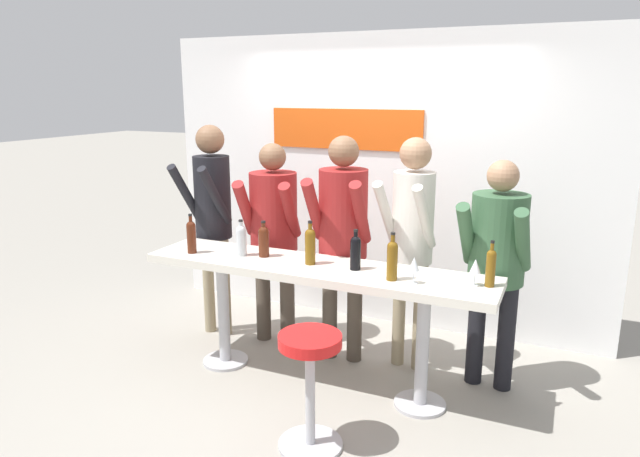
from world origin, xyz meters
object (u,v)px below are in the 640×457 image
(person_center_left, at_px, (343,225))
(wine_bottle_6, at_px, (392,258))
(person_left, at_px, (273,223))
(wine_glass_1, at_px, (475,267))
(tasting_table, at_px, (315,284))
(person_center, at_px, (412,226))
(person_far_left, at_px, (212,205))
(wine_bottle_5, at_px, (310,244))
(wine_bottle_0, at_px, (241,239))
(wine_bottle_4, at_px, (491,266))
(person_center_right, at_px, (497,252))
(wine_glass_0, at_px, (414,265))
(wine_bottle_1, at_px, (355,251))
(wine_bottle_2, at_px, (191,235))
(bar_stool, at_px, (310,374))
(wine_bottle_3, at_px, (264,240))

(person_center_left, distance_m, wine_bottle_6, 0.78)
(person_left, relative_size, wine_glass_1, 9.69)
(tasting_table, height_order, person_center, person_center)
(person_far_left, relative_size, wine_bottle_5, 5.83)
(wine_bottle_0, xyz_separation_m, wine_bottle_4, (1.81, 0.05, 0.01))
(person_center_right, xyz_separation_m, wine_bottle_0, (-1.79, -0.49, 0.02))
(person_left, relative_size, wine_glass_0, 9.69)
(person_far_left, bearing_deg, wine_bottle_1, -16.41)
(person_left, xyz_separation_m, wine_bottle_2, (-0.36, -0.64, 0.00))
(wine_bottle_5, bearing_deg, person_center, 40.98)
(wine_glass_1, bearing_deg, person_left, 163.40)
(tasting_table, xyz_separation_m, person_center_left, (0.03, 0.44, 0.34))
(person_left, relative_size, wine_bottle_0, 6.19)
(person_center_right, bearing_deg, bar_stool, -122.04)
(person_center_right, distance_m, wine_bottle_5, 1.31)
(person_center_right, bearing_deg, person_center_left, -174.05)
(person_center, bearing_deg, person_left, -174.14)
(tasting_table, bearing_deg, wine_bottle_0, -179.16)
(person_left, relative_size, wine_bottle_3, 6.27)
(bar_stool, xyz_separation_m, wine_bottle_4, (0.90, 0.77, 0.56))
(wine_bottle_3, xyz_separation_m, wine_glass_1, (1.55, -0.02, -0.00))
(wine_bottle_0, height_order, wine_bottle_2, wine_bottle_2)
(tasting_table, bearing_deg, person_left, 139.63)
(bar_stool, bearing_deg, person_center, 78.44)
(person_center_right, bearing_deg, person_far_left, -175.38)
(wine_glass_0, bearing_deg, wine_bottle_3, 173.30)
(person_left, relative_size, person_center_right, 1.02)
(wine_bottle_5, bearing_deg, person_center_left, 80.36)
(person_left, xyz_separation_m, wine_glass_0, (1.37, -0.63, -0.01))
(person_center, height_order, wine_bottle_6, person_center)
(tasting_table, relative_size, wine_bottle_6, 7.96)
(person_center_left, relative_size, wine_bottle_2, 5.91)
(wine_bottle_5, bearing_deg, wine_bottle_4, 1.54)
(wine_bottle_2, bearing_deg, wine_bottle_0, 13.56)
(person_center_right, bearing_deg, wine_bottle_6, -131.87)
(person_center_left, bearing_deg, wine_bottle_2, -157.82)
(person_center_left, height_order, wine_bottle_2, person_center_left)
(wine_bottle_3, relative_size, wine_bottle_4, 0.91)
(wine_bottle_3, xyz_separation_m, wine_bottle_6, (1.03, -0.13, 0.02))
(person_center, xyz_separation_m, wine_bottle_1, (-0.26, -0.51, -0.09))
(person_center, distance_m, wine_bottle_4, 0.81)
(tasting_table, xyz_separation_m, wine_bottle_2, (-0.99, -0.10, 0.28))
(person_far_left, bearing_deg, wine_bottle_5, -21.51)
(wine_bottle_1, bearing_deg, wine_bottle_3, 178.58)
(wine_bottle_5, height_order, wine_glass_0, wine_bottle_5)
(person_center, xyz_separation_m, person_center_right, (0.63, -0.05, -0.11))
(person_far_left, distance_m, wine_bottle_6, 1.86)
(wine_bottle_0, bearing_deg, wine_glass_0, -3.87)
(tasting_table, relative_size, person_far_left, 1.39)
(person_left, bearing_deg, wine_bottle_6, -38.33)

